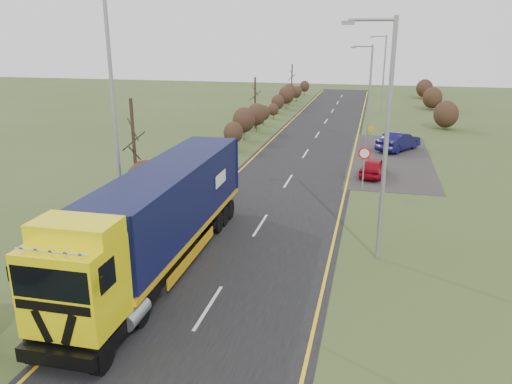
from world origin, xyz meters
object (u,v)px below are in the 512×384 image
Objects in this scene: car_blue_sedan at (398,142)px; streetlight_near at (384,132)px; lorry at (161,213)px; car_red_hatchback at (373,167)px; speed_sign at (364,160)px.

streetlight_near reaches higher than car_blue_sedan.
car_red_hatchback is at bearing 62.38° from lorry.
speed_sign is at bearing 94.84° from streetlight_near.
lorry is 3.20× the size of car_blue_sedan.
car_blue_sedan is (9.95, 24.26, -1.55)m from lorry.
car_blue_sedan is 21.98m from streetlight_near.
car_red_hatchback is 8.56m from car_blue_sedan.
streetlight_near is 10.32m from speed_sign.
car_red_hatchback is 1.38× the size of speed_sign.
car_red_hatchback is at bearing 91.00° from streetlight_near.
lorry reaches higher than speed_sign.
car_red_hatchback is (8.08, 15.91, -1.68)m from lorry.
car_blue_sedan is at bearing -93.92° from car_red_hatchback.
speed_sign is at bearing 109.63° from car_blue_sedan.
car_blue_sedan is 12.06m from speed_sign.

